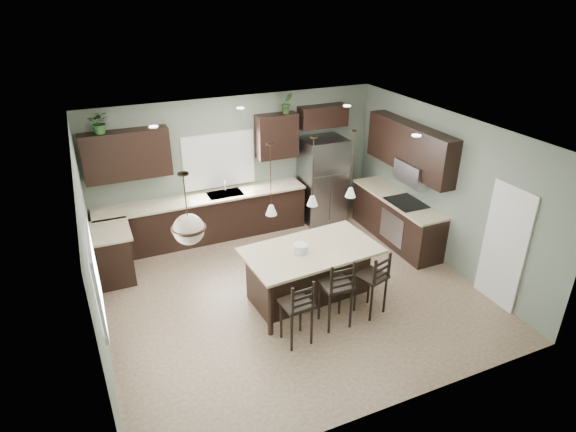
{
  "coord_description": "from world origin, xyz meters",
  "views": [
    {
      "loc": [
        -2.8,
        -6.23,
        4.79
      ],
      "look_at": [
        0.1,
        0.4,
        1.25
      ],
      "focal_mm": 30.0,
      "sensor_mm": 36.0,
      "label": 1
    }
  ],
  "objects_px": {
    "refrigerator": "(322,180)",
    "bar_stool_left": "(296,310)",
    "serving_dish": "(300,248)",
    "bar_stool_center": "(335,292)",
    "plant_back_left": "(99,122)",
    "bar_stool_right": "(371,283)",
    "kitchen_island": "(311,274)"
  },
  "relations": [
    {
      "from": "bar_stool_center",
      "to": "bar_stool_right",
      "type": "relative_size",
      "value": 1.06
    },
    {
      "from": "bar_stool_right",
      "to": "plant_back_left",
      "type": "bearing_deg",
      "value": 117.05
    },
    {
      "from": "bar_stool_center",
      "to": "refrigerator",
      "type": "bearing_deg",
      "value": 67.8
    },
    {
      "from": "serving_dish",
      "to": "bar_stool_left",
      "type": "distance_m",
      "value": 1.1
    },
    {
      "from": "kitchen_island",
      "to": "bar_stool_center",
      "type": "relative_size",
      "value": 1.82
    },
    {
      "from": "kitchen_island",
      "to": "bar_stool_right",
      "type": "relative_size",
      "value": 1.93
    },
    {
      "from": "kitchen_island",
      "to": "plant_back_left",
      "type": "distance_m",
      "value": 4.46
    },
    {
      "from": "bar_stool_left",
      "to": "plant_back_left",
      "type": "relative_size",
      "value": 2.77
    },
    {
      "from": "kitchen_island",
      "to": "serving_dish",
      "type": "bearing_deg",
      "value": 180.0
    },
    {
      "from": "kitchen_island",
      "to": "plant_back_left",
      "type": "relative_size",
      "value": 5.4
    },
    {
      "from": "bar_stool_left",
      "to": "plant_back_left",
      "type": "xyz_separation_m",
      "value": [
        -2.07,
        3.71,
        2.05
      ]
    },
    {
      "from": "refrigerator",
      "to": "bar_stool_right",
      "type": "distance_m",
      "value": 3.45
    },
    {
      "from": "bar_stool_left",
      "to": "bar_stool_center",
      "type": "distance_m",
      "value": 0.72
    },
    {
      "from": "refrigerator",
      "to": "bar_stool_left",
      "type": "height_order",
      "value": "refrigerator"
    },
    {
      "from": "refrigerator",
      "to": "kitchen_island",
      "type": "bearing_deg",
      "value": -120.7
    },
    {
      "from": "plant_back_left",
      "to": "refrigerator",
      "type": "bearing_deg",
      "value": -2.85
    },
    {
      "from": "serving_dish",
      "to": "bar_stool_center",
      "type": "height_order",
      "value": "bar_stool_center"
    },
    {
      "from": "bar_stool_right",
      "to": "bar_stool_center",
      "type": "bearing_deg",
      "value": 166.03
    },
    {
      "from": "bar_stool_center",
      "to": "bar_stool_right",
      "type": "xyz_separation_m",
      "value": [
        0.65,
        0.03,
        -0.04
      ]
    },
    {
      "from": "kitchen_island",
      "to": "plant_back_left",
      "type": "height_order",
      "value": "plant_back_left"
    },
    {
      "from": "kitchen_island",
      "to": "plant_back_left",
      "type": "bearing_deg",
      "value": 130.08
    },
    {
      "from": "refrigerator",
      "to": "bar_stool_left",
      "type": "distance_m",
      "value": 4.15
    },
    {
      "from": "refrigerator",
      "to": "bar_stool_left",
      "type": "bearing_deg",
      "value": -122.31
    },
    {
      "from": "serving_dish",
      "to": "plant_back_left",
      "type": "bearing_deg",
      "value": 131.98
    },
    {
      "from": "bar_stool_left",
      "to": "bar_stool_center",
      "type": "xyz_separation_m",
      "value": [
        0.71,
        0.13,
        0.04
      ]
    },
    {
      "from": "refrigerator",
      "to": "kitchen_island",
      "type": "relative_size",
      "value": 0.86
    },
    {
      "from": "refrigerator",
      "to": "kitchen_island",
      "type": "xyz_separation_m",
      "value": [
        -1.54,
        -2.59,
        -0.46
      ]
    },
    {
      "from": "bar_stool_left",
      "to": "plant_back_left",
      "type": "height_order",
      "value": "plant_back_left"
    },
    {
      "from": "plant_back_left",
      "to": "bar_stool_center",
      "type": "bearing_deg",
      "value": -52.19
    },
    {
      "from": "bar_stool_center",
      "to": "plant_back_left",
      "type": "xyz_separation_m",
      "value": [
        -2.77,
        3.57,
        2.01
      ]
    },
    {
      "from": "kitchen_island",
      "to": "plant_back_left",
      "type": "xyz_separation_m",
      "value": [
        -2.74,
        2.8,
        2.14
      ]
    },
    {
      "from": "bar_stool_center",
      "to": "plant_back_left",
      "type": "relative_size",
      "value": 2.98
    }
  ]
}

